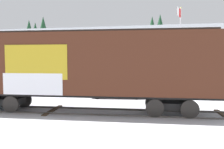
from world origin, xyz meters
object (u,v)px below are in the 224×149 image
object	(u,v)px
parked_car_black	(117,87)
flagpole	(180,35)
parked_car_blue	(42,84)
freight_car	(83,65)

from	to	relation	value
parked_car_black	flagpole	bearing A→B (deg)	54.91
parked_car_blue	parked_car_black	bearing A→B (deg)	-2.77
freight_car	parked_car_black	size ratio (longest dim) A/B	3.38
flagpole	parked_car_black	world-z (taller)	flagpole
freight_car	parked_car_black	xyz separation A→B (m)	(0.97, 5.27, -1.80)
freight_car	parked_car_black	distance (m)	5.65
flagpole	parked_car_black	distance (m)	10.52
freight_car	parked_car_blue	world-z (taller)	freight_car
freight_car	flagpole	bearing A→B (deg)	63.81
parked_car_blue	flagpole	bearing A→B (deg)	31.81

